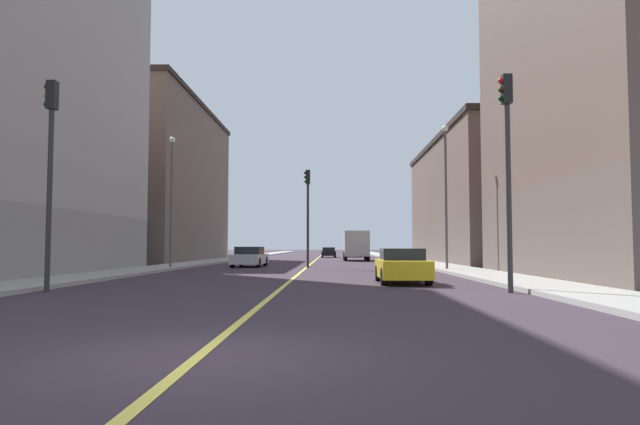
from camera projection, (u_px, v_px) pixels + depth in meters
The scene contains 16 objects.
ground_plane at pixel (198, 357), 7.19m from camera, with size 400.00×400.00×0.00m, color #362A34.
sidewalk_left at pixel (405, 259), 55.90m from camera, with size 2.73×168.00×0.15m, color #9E9B93.
sidewalk_right at pixel (227, 259), 56.30m from camera, with size 2.73×168.00×0.15m, color #9E9B93.
lane_center_stripe at pixel (316, 260), 56.09m from camera, with size 0.16×154.00×0.01m, color #E5D14C.
building_left_mid at pixel (500, 201), 47.65m from camera, with size 11.64×25.65×10.34m.
building_right_midblock at pixel (144, 183), 52.48m from camera, with size 11.64×24.43×14.47m.
traffic_light_left_near at pixel (507, 152), 17.27m from camera, with size 0.40×0.32×6.69m.
traffic_light_right_near at pixel (50, 156), 17.59m from camera, with size 0.40×0.32×6.59m.
traffic_light_median_far at pixel (308, 205), 36.60m from camera, with size 0.40×0.32×6.35m.
street_lamp_left_near at pixel (446, 183), 31.75m from camera, with size 0.36×0.36×8.07m.
street_lamp_right_near at pixel (171, 189), 34.28m from camera, with size 0.36×0.36×7.91m.
car_silver at pixel (250, 257), 38.07m from camera, with size 2.08×4.49×1.36m.
car_orange at pixel (354, 252), 71.56m from camera, with size 2.04×4.24×1.36m.
car_black at pixel (329, 252), 69.42m from camera, with size 1.83×4.05×1.23m.
car_yellow at pixel (402, 266), 21.45m from camera, with size 1.82×4.03×1.32m.
box_truck at pixel (356, 245), 54.43m from camera, with size 2.39×6.51×2.81m.
Camera 1 is at (1.71, -7.25, 1.42)m, focal length 31.72 mm.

